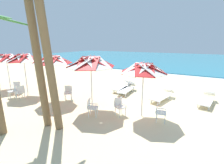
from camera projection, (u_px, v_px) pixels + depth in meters
The scene contains 22 objects.
ground_plane at pixel (167, 104), 9.34m from camera, with size 80.00×80.00×0.00m, color beige.
sea at pixel (195, 60), 32.72m from camera, with size 80.00×36.00×0.10m, color teal.
surf_foam at pixel (185, 76), 17.22m from camera, with size 80.00×0.70×0.01m, color white.
beach_umbrella_0 at pixel (144, 69), 7.33m from camera, with size 2.14×2.14×2.63m.
plastic_chair_0 at pixel (120, 105), 7.85m from camera, with size 0.61×0.60×0.87m.
plastic_chair_1 at pixel (160, 111), 7.17m from camera, with size 0.53×0.51×0.87m.
beach_umbrella_1 at pixel (91, 62), 8.06m from camera, with size 2.43×2.43×2.87m.
plastic_chair_2 at pixel (92, 106), 7.70m from camera, with size 0.60×0.57×0.87m.
beach_umbrella_2 at pixel (53, 60), 9.47m from camera, with size 2.26×2.26×2.78m.
plastic_chair_3 at pixel (68, 92), 9.97m from camera, with size 0.63×0.63×0.87m.
beach_umbrella_3 at pixel (23, 58), 10.48m from camera, with size 2.05×2.05×2.82m.
plastic_chair_4 at pixel (13, 90), 10.34m from camera, with size 0.53×0.56×0.87m.
plastic_chair_5 at pixel (20, 92), 10.04m from camera, with size 0.52×0.49×0.87m.
plastic_chair_6 at pixel (18, 86), 11.21m from camera, with size 0.62×0.63×0.87m.
beach_umbrella_4 at pixel (6, 58), 12.01m from camera, with size 2.33×2.33×2.68m.
sun_lounger_0 at pixel (206, 100), 9.27m from camera, with size 0.94×2.22×0.62m.
sun_lounger_1 at pixel (162, 96), 9.94m from camera, with size 1.11×2.23×0.62m.
sun_lounger_2 at pixel (127, 89), 11.41m from camera, with size 0.73×2.17×0.62m.
sun_lounger_3 at pixel (123, 86), 11.99m from camera, with size 0.78×2.18×0.62m.
palm_tree_3 at pixel (46, 37), 5.64m from camera, with size 3.01×2.94×6.09m.
palm_tree_4 at pixel (35, 40), 6.03m from camera, with size 2.48×2.83×5.94m.
beachgoer_seated at pixel (151, 74), 16.81m from camera, with size 0.30×0.93×0.92m.
Camera 1 is at (1.51, -9.20, 3.46)m, focal length 26.09 mm.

